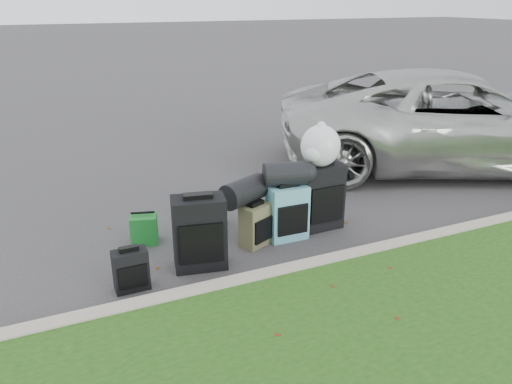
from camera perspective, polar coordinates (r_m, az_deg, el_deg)
name	(u,v)px	position (r m, az deg, el deg)	size (l,w,h in m)	color
ground	(270,237)	(6.32, 1.58, -5.12)	(120.00, 120.00, 0.00)	#383535
curb	(309,268)	(5.50, 6.13, -8.63)	(120.00, 0.18, 0.15)	#9E937F
suv	(453,120)	(9.42, 21.59, 7.70)	(2.76, 6.00, 1.67)	#B7B7B2
suitcase_small_black	(131,270)	(5.30, -14.11, -8.65)	(0.35, 0.19, 0.44)	black
suitcase_large_black_left	(199,233)	(5.51, -6.48, -4.66)	(0.57, 0.34, 0.82)	black
suitcase_olive	(256,225)	(6.01, -0.01, -3.79)	(0.38, 0.24, 0.52)	#45442B
suitcase_teal	(287,213)	(6.16, 3.60, -2.36)	(0.48, 0.29, 0.69)	teal
suitcase_large_black_right	(320,197)	(6.46, 7.28, -0.52)	(0.57, 0.34, 0.85)	black
tote_green	(144,229)	(6.25, -12.66, -4.16)	(0.32, 0.25, 0.36)	#1B7927
tote_navy	(210,215)	(6.55, -5.30, -2.63)	(0.31, 0.24, 0.33)	navy
duffel_left	(244,191)	(5.90, -1.37, 0.06)	(0.31, 0.31, 0.58)	black
duffel_right	(285,174)	(6.02, 3.38, 2.08)	(0.29, 0.29, 0.52)	black
trash_bag	(320,146)	(6.23, 7.38, 5.26)	(0.50, 0.50, 0.50)	white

